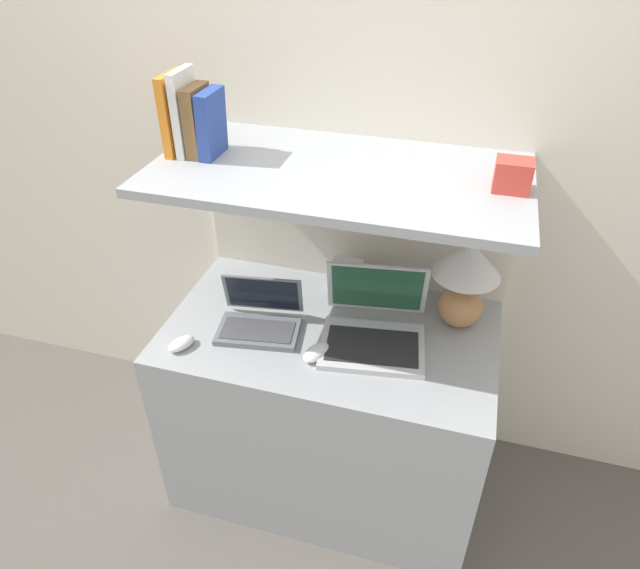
{
  "coord_description": "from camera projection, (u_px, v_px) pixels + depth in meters",
  "views": [
    {
      "loc": [
        0.38,
        -1.11,
        1.99
      ],
      "look_at": [
        -0.03,
        0.32,
        0.94
      ],
      "focal_mm": 32.0,
      "sensor_mm": 36.0,
      "label": 1
    }
  ],
  "objects": [
    {
      "name": "book_blue",
      "position": [
        211.0,
        124.0,
        1.69
      ],
      "size": [
        0.05,
        0.13,
        0.2
      ],
      "color": "#284293",
      "rests_on": "shelf"
    },
    {
      "name": "shelf",
      "position": [
        338.0,
        174.0,
        1.67
      ],
      "size": [
        1.11,
        0.58,
        0.03
      ],
      "color": "#999EA3",
      "rests_on": "back_riser"
    },
    {
      "name": "book_white",
      "position": [
        185.0,
        113.0,
        1.7
      ],
      "size": [
        0.02,
        0.13,
        0.25
      ],
      "color": "silver",
      "rests_on": "shelf"
    },
    {
      "name": "desk",
      "position": [
        329.0,
        408.0,
        2.14
      ],
      "size": [
        1.11,
        0.65,
        0.76
      ],
      "color": "#999EA3",
      "rests_on": "ground_plane"
    },
    {
      "name": "book_brown",
      "position": [
        198.0,
        121.0,
        1.7
      ],
      "size": [
        0.04,
        0.12,
        0.21
      ],
      "color": "brown",
      "rests_on": "shelf"
    },
    {
      "name": "shelf_gadget",
      "position": [
        513.0,
        175.0,
        1.53
      ],
      "size": [
        0.1,
        0.08,
        0.09
      ],
      "color": "#CC3D33",
      "rests_on": "shelf"
    },
    {
      "name": "table_lamp",
      "position": [
        466.0,
        275.0,
        1.84
      ],
      "size": [
        0.22,
        0.22,
        0.32
      ],
      "color": "#B27A4C",
      "rests_on": "desk"
    },
    {
      "name": "back_riser",
      "position": [
        352.0,
        300.0,
        2.26
      ],
      "size": [
        1.11,
        0.04,
        1.28
      ],
      "color": "silver",
      "rests_on": "ground_plane"
    },
    {
      "name": "computer_mouse",
      "position": [
        317.0,
        352.0,
        1.81
      ],
      "size": [
        0.1,
        0.12,
        0.03
      ],
      "color": "white",
      "rests_on": "desk"
    },
    {
      "name": "ground_plane",
      "position": [
        305.0,
        542.0,
        2.1
      ],
      "size": [
        12.0,
        12.0,
        0.0
      ],
      "primitive_type": "plane",
      "color": "#56514C"
    },
    {
      "name": "laptop_large",
      "position": [
        374.0,
        327.0,
        1.86
      ],
      "size": [
        0.38,
        0.36,
        0.24
      ],
      "color": "silver",
      "rests_on": "desk"
    },
    {
      "name": "laptop_small",
      "position": [
        260.0,
        319.0,
        1.91
      ],
      "size": [
        0.3,
        0.24,
        0.17
      ],
      "color": "slate",
      "rests_on": "desk"
    },
    {
      "name": "wall_back",
      "position": [
        361.0,
        163.0,
        1.97
      ],
      "size": [
        6.0,
        0.05,
        2.4
      ],
      "color": "silver",
      "rests_on": "ground_plane"
    },
    {
      "name": "second_mouse",
      "position": [
        181.0,
        344.0,
        1.84
      ],
      "size": [
        0.09,
        0.11,
        0.03
      ],
      "color": "white",
      "rests_on": "desk"
    },
    {
      "name": "router_box",
      "position": [
        347.0,
        277.0,
        2.07
      ],
      "size": [
        0.11,
        0.06,
        0.13
      ],
      "color": "white",
      "rests_on": "desk"
    },
    {
      "name": "book_orange",
      "position": [
        174.0,
        114.0,
        1.71
      ],
      "size": [
        0.03,
        0.14,
        0.24
      ],
      "color": "orange",
      "rests_on": "shelf"
    }
  ]
}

